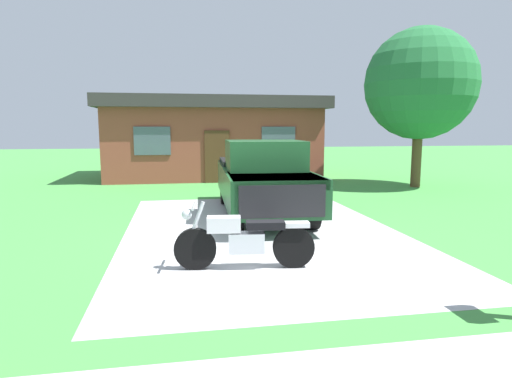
# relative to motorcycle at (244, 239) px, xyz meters

# --- Properties ---
(ground_plane) EXTENTS (80.00, 80.00, 0.00)m
(ground_plane) POSITION_rel_motorcycle_xyz_m (0.75, 2.42, -0.47)
(ground_plane) COLOR #439240
(driveway_pad) EXTENTS (5.76, 8.99, 0.01)m
(driveway_pad) POSITION_rel_motorcycle_xyz_m (0.75, 2.42, -0.47)
(driveway_pad) COLOR #AFAFAF
(driveway_pad) RESTS_ON ground
(motorcycle) EXTENTS (2.21, 0.70, 1.09)m
(motorcycle) POSITION_rel_motorcycle_xyz_m (0.00, 0.00, 0.00)
(motorcycle) COLOR black
(motorcycle) RESTS_ON ground
(pickup_truck) EXTENTS (2.26, 5.71, 1.90)m
(pickup_truck) POSITION_rel_motorcycle_xyz_m (1.11, 4.33, 0.48)
(pickup_truck) COLOR black
(pickup_truck) RESTS_ON ground
(shade_tree) EXTENTS (4.04, 4.04, 5.81)m
(shade_tree) POSITION_rel_motorcycle_xyz_m (7.80, 8.50, 3.31)
(shade_tree) COLOR brown
(shade_tree) RESTS_ON ground
(neighbor_house) EXTENTS (9.60, 5.60, 3.50)m
(neighbor_house) POSITION_rel_motorcycle_xyz_m (0.56, 13.54, 1.32)
(neighbor_house) COLOR brown
(neighbor_house) RESTS_ON ground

